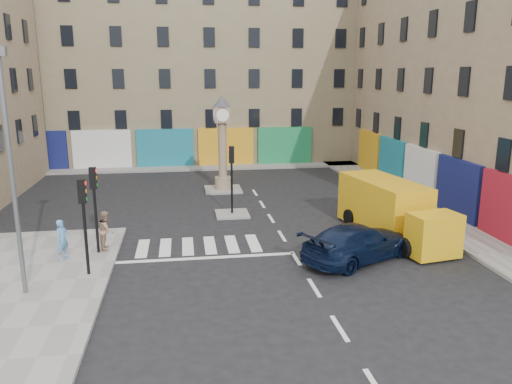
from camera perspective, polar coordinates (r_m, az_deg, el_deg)
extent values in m
plane|color=black|center=(20.42, 5.21, -8.57)|extent=(120.00, 120.00, 0.00)
cube|color=gray|center=(32.23, 16.17, -0.66)|extent=(2.60, 30.00, 0.15)
cube|color=gray|center=(41.28, -7.50, 2.78)|extent=(32.00, 2.40, 0.15)
cube|color=gray|center=(27.56, -2.74, -2.52)|extent=(1.80, 1.80, 0.12)
cube|color=gray|center=(33.35, -3.78, 0.29)|extent=(2.40, 2.40, 0.12)
cube|color=#988063|center=(34.47, 26.87, 12.65)|extent=(10.00, 30.00, 16.00)
cube|color=#807355|center=(46.39, -7.97, 14.39)|extent=(32.00, 10.00, 17.00)
cylinder|color=black|center=(19.90, -18.86, -5.11)|extent=(0.12, 0.12, 2.80)
cube|color=black|center=(19.41, -19.27, 0.08)|extent=(0.28, 0.22, 0.90)
cylinder|color=black|center=(22.16, -17.79, -3.16)|extent=(0.12, 0.12, 2.80)
cube|color=black|center=(21.72, -18.14, 1.53)|extent=(0.28, 0.22, 0.90)
cylinder|color=black|center=(27.20, -2.78, 0.44)|extent=(0.12, 0.12, 2.80)
cube|color=black|center=(26.84, -2.82, 4.29)|extent=(0.28, 0.22, 0.90)
cylinder|color=#595B60|center=(18.41, -26.05, 1.15)|extent=(0.16, 0.16, 8.00)
cylinder|color=#988063|center=(33.25, -3.79, 1.06)|extent=(1.10, 1.10, 0.80)
cylinder|color=#988063|center=(32.85, -3.85, 4.81)|extent=(0.56, 0.56, 3.60)
cube|color=#988063|center=(32.58, -3.91, 8.81)|extent=(1.00, 1.00, 1.00)
cylinder|color=white|center=(32.07, -3.84, 8.74)|extent=(0.80, 0.06, 0.80)
cone|color=#333338|center=(32.53, -3.94, 10.30)|extent=(1.20, 1.20, 0.70)
imported|color=black|center=(21.27, 11.60, -5.67)|extent=(5.69, 4.43, 1.54)
cube|color=gold|center=(25.19, 14.30, -1.42)|extent=(3.03, 5.49, 2.49)
cube|color=gold|center=(22.24, 19.64, -4.65)|extent=(2.25, 1.64, 1.84)
cube|color=black|center=(22.07, 19.81, -3.62)|extent=(1.98, 1.28, 0.76)
cylinder|color=black|center=(22.13, 16.60, -6.14)|extent=(0.42, 0.90, 0.87)
cylinder|color=black|center=(23.40, 20.98, -5.41)|extent=(0.42, 0.90, 0.87)
cylinder|color=black|center=(25.96, 10.63, -2.90)|extent=(0.42, 0.90, 0.87)
cylinder|color=black|center=(27.05, 14.65, -2.45)|extent=(0.42, 0.90, 0.87)
imported|color=#5388BE|center=(22.04, -21.26, -5.07)|extent=(0.64, 0.72, 1.66)
imported|color=#98775E|center=(22.65, -16.78, -4.18)|extent=(0.68, 0.85, 1.70)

